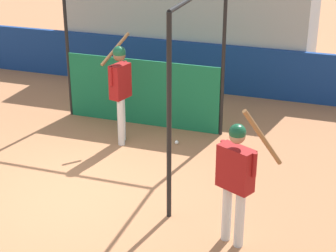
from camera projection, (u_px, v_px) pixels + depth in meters
ground_plane at (71, 193)px, 8.91m from camera, size 60.00×60.00×0.00m
outfield_wall at (176, 65)px, 13.34m from camera, size 24.00×0.12×1.16m
bleacher_section at (196, 16)px, 14.46m from camera, size 5.95×3.20×2.84m
batting_cage at (130, 72)px, 10.49m from camera, size 3.33×3.21×3.06m
player_batter at (120, 85)px, 10.25m from camera, size 0.55×0.88×1.98m
player_waiting at (236, 173)px, 7.26m from camera, size 0.86×0.60×2.10m
baseball at (177, 142)px, 10.59m from camera, size 0.07×0.07×0.07m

